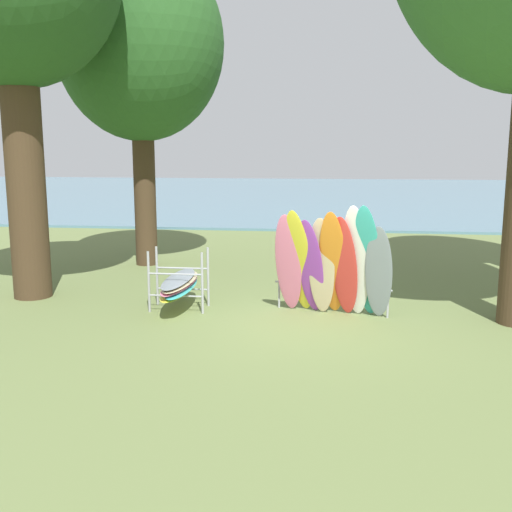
# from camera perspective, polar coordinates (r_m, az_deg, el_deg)

# --- Properties ---
(ground_plane) EXTENTS (80.00, 80.00, 0.00)m
(ground_plane) POSITION_cam_1_polar(r_m,az_deg,el_deg) (11.66, 4.87, -6.38)
(ground_plane) COLOR olive
(lake_water) EXTENTS (80.00, 36.00, 0.10)m
(lake_water) POSITION_cam_1_polar(r_m,az_deg,el_deg) (41.76, 6.36, 5.78)
(lake_water) COLOR slate
(lake_water) RESTS_ON ground
(tree_far_left_back) EXTENTS (4.50, 4.50, 8.62)m
(tree_far_left_back) POSITION_cam_1_polar(r_m,az_deg,el_deg) (17.51, -10.80, 18.80)
(tree_far_left_back) COLOR #42301E
(tree_far_left_back) RESTS_ON ground
(leaning_board_pile) EXTENTS (2.38, 1.23, 2.27)m
(leaning_board_pile) POSITION_cam_1_polar(r_m,az_deg,el_deg) (11.98, 7.19, -0.85)
(leaning_board_pile) COLOR pink
(leaning_board_pile) RESTS_ON ground
(board_storage_rack) EXTENTS (1.15, 2.12, 1.25)m
(board_storage_rack) POSITION_cam_1_polar(r_m,az_deg,el_deg) (12.65, -7.15, -2.64)
(board_storage_rack) COLOR #9EA0A5
(board_storage_rack) RESTS_ON ground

